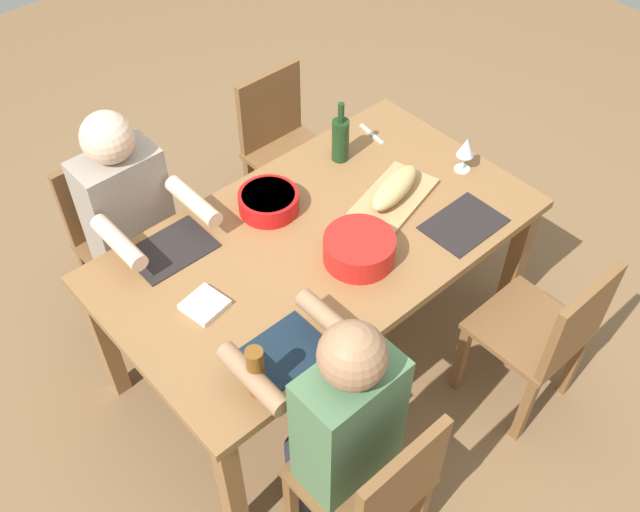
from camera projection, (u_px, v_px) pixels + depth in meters
ground_plane at (320, 347)px, 3.41m from camera, size 8.00×8.00×0.00m
dining_table at (320, 251)px, 2.93m from camera, size 1.75×0.99×0.74m
chair_near_right at (120, 232)px, 3.26m from camera, size 0.40×0.40×0.85m
diner_near_right at (133, 218)px, 3.01m from camera, size 0.41×0.53×1.20m
chair_far_right at (375, 487)px, 2.43m from camera, size 0.40×0.40×0.85m
diner_far_right at (340, 418)px, 2.36m from camera, size 0.41×0.53×1.20m
chair_far_left at (547, 334)px, 2.87m from camera, size 0.40×0.40×0.85m
chair_near_left at (284, 143)px, 3.70m from camera, size 0.40×0.40×0.85m
serving_bowl_fruit at (359, 247)px, 2.75m from camera, size 0.28×0.28×0.11m
serving_bowl_salad at (269, 201)px, 2.95m from camera, size 0.25×0.25×0.08m
cutting_board at (394, 198)px, 3.02m from camera, size 0.44×0.31×0.02m
bread_loaf at (395, 188)px, 2.98m from camera, size 0.34×0.19×0.09m
wine_bottle at (340, 139)px, 3.13m from camera, size 0.08×0.08×0.29m
beer_bottle at (256, 372)px, 2.30m from camera, size 0.06×0.06×0.22m
wine_glass at (466, 149)px, 3.07m from camera, size 0.08×0.08×0.17m
placemat_near_right at (171, 249)px, 2.82m from camera, size 0.32×0.23×0.01m
placemat_far_right at (281, 354)px, 2.48m from camera, size 0.32×0.23×0.01m
placemat_far_left at (464, 224)px, 2.92m from camera, size 0.32×0.23×0.01m
fork_near_left at (372, 134)px, 3.33m from camera, size 0.04×0.17×0.01m
napkin_stack at (205, 305)px, 2.62m from camera, size 0.16×0.16×0.02m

